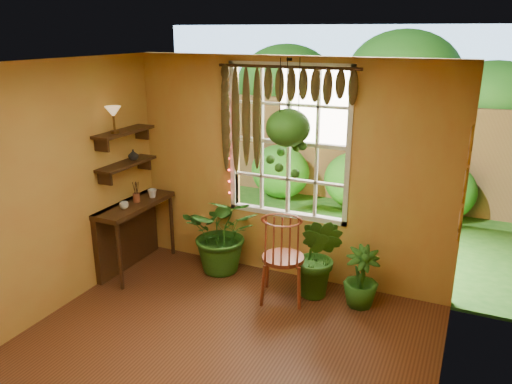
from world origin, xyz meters
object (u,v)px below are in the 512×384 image
(counter_ledge, at_px, (130,227))
(windsor_chair, at_px, (283,270))
(hanging_basket, at_px, (288,131))
(potted_plant_left, at_px, (224,233))
(potted_plant_mid, at_px, (318,257))

(counter_ledge, xyz_separation_m, windsor_chair, (2.11, 0.02, -0.18))
(windsor_chair, xyz_separation_m, hanging_basket, (-0.08, 0.29, 1.54))
(potted_plant_left, distance_m, potted_plant_mid, 1.31)
(counter_ledge, distance_m, hanging_basket, 2.47)
(counter_ledge, distance_m, windsor_chair, 2.12)
(counter_ledge, bearing_deg, potted_plant_left, 18.83)
(potted_plant_left, relative_size, potted_plant_mid, 1.03)
(windsor_chair, distance_m, potted_plant_left, 1.04)
(counter_ledge, height_order, potted_plant_left, potted_plant_left)
(counter_ledge, xyz_separation_m, hanging_basket, (2.04, 0.31, 1.37))
(counter_ledge, distance_m, potted_plant_mid, 2.47)
(potted_plant_left, bearing_deg, counter_ledge, -161.17)
(windsor_chair, relative_size, potted_plant_mid, 1.27)
(counter_ledge, bearing_deg, potted_plant_mid, 5.62)
(windsor_chair, relative_size, potted_plant_left, 1.23)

